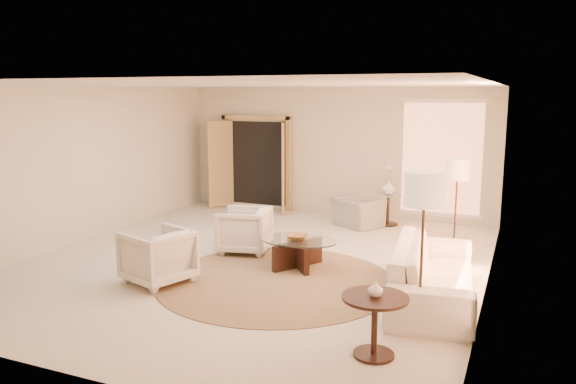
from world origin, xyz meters
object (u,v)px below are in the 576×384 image
at_px(accent_chair, 357,207).
at_px(bowl, 298,237).
at_px(side_table, 388,206).
at_px(floor_lamp_near, 457,174).
at_px(floor_lamp_far, 424,196).
at_px(armchair_right, 158,254).
at_px(armchair_left, 244,228).
at_px(coffee_table, 298,250).
at_px(end_table, 375,315).
at_px(sofa, 433,272).
at_px(side_vase, 389,188).
at_px(end_vase, 375,289).

xyz_separation_m(accent_chair, bowl, (-0.08, -3.00, 0.10)).
height_order(accent_chair, side_table, accent_chair).
xyz_separation_m(floor_lamp_near, floor_lamp_far, (-0.00, -3.13, 0.16)).
bearing_deg(floor_lamp_near, side_table, 129.30).
height_order(armchair_right, accent_chair, armchair_right).
bearing_deg(armchair_left, floor_lamp_far, 45.23).
distance_m(coffee_table, floor_lamp_far, 2.99).
bearing_deg(floor_lamp_far, armchair_left, 147.91).
xyz_separation_m(accent_chair, end_table, (1.76, -5.45, 0.05)).
xyz_separation_m(sofa, coffee_table, (-2.14, 0.57, -0.09)).
height_order(floor_lamp_far, bowl, floor_lamp_far).
xyz_separation_m(accent_chair, coffee_table, (-0.08, -3.00, -0.11)).
relative_size(sofa, bowl, 7.98).
xyz_separation_m(bowl, side_vase, (0.62, 3.38, 0.29)).
distance_m(side_table, bowl, 3.44).
xyz_separation_m(armchair_left, armchair_right, (-0.40, -1.88, 0.01)).
bearing_deg(end_table, sofa, 80.85).
xyz_separation_m(floor_lamp_near, end_vase, (-0.31, -3.95, -0.68)).
bearing_deg(end_table, floor_lamp_near, 85.45).
distance_m(coffee_table, bowl, 0.21).
distance_m(floor_lamp_near, bowl, 2.78).
relative_size(floor_lamp_near, bowl, 5.11).
bearing_deg(floor_lamp_near, armchair_right, -141.81).
relative_size(sofa, armchair_right, 2.99).
bearing_deg(armchair_right, side_table, 173.72).
relative_size(floor_lamp_far, side_vase, 6.84).
xyz_separation_m(floor_lamp_far, side_vase, (-1.53, 5.01, -0.78)).
distance_m(accent_chair, coffee_table, 3.01).
distance_m(armchair_left, bowl, 1.25).
height_order(sofa, armchair_right, armchair_right).
bearing_deg(sofa, armchair_left, 66.17).
height_order(floor_lamp_near, bowl, floor_lamp_near).
bearing_deg(side_table, floor_lamp_far, -72.97).
bearing_deg(coffee_table, sofa, -14.97).
bearing_deg(side_vase, accent_chair, -145.16).
distance_m(armchair_right, floor_lamp_near, 4.83).
bearing_deg(floor_lamp_far, sofa, 90.71).
bearing_deg(accent_chair, armchair_left, 94.75).
bearing_deg(floor_lamp_far, bowl, 142.91).
relative_size(end_table, side_vase, 2.55).
xyz_separation_m(armchair_left, floor_lamp_near, (3.32, 1.05, 0.98)).
distance_m(sofa, end_vase, 1.92).
relative_size(armchair_right, end_table, 1.25).
bearing_deg(coffee_table, armchair_right, -137.76).
height_order(armchair_left, side_vase, side_vase).
relative_size(accent_chair, end_vase, 5.62).
bearing_deg(end_table, coffee_table, 127.01).
relative_size(armchair_right, floor_lamp_near, 0.52).
distance_m(sofa, coffee_table, 2.22).
relative_size(sofa, accent_chair, 2.85).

